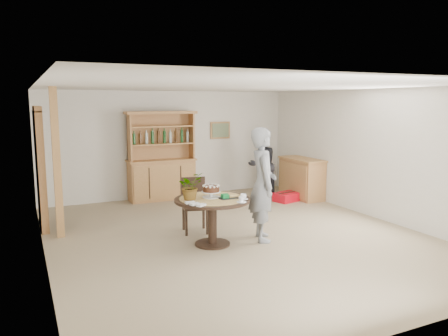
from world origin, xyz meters
TOP-DOWN VIEW (x-y plane):
  - ground at (0.00, 0.00)m, footprint 7.00×7.00m
  - room_shell at (0.00, 0.01)m, footprint 6.04×7.04m
  - doorway at (-2.93, 2.00)m, footprint 0.13×1.10m
  - pine_post at (-2.70, 1.20)m, footprint 0.12×0.12m
  - hutch at (-0.30, 3.24)m, footprint 1.62×0.54m
  - sideboard at (2.74, 2.00)m, footprint 0.54×1.26m
  - dining_table at (-0.55, -0.26)m, footprint 1.20×1.20m
  - dining_chair at (-0.53, 0.57)m, footprint 0.50×0.50m
  - birthday_cake at (-0.55, -0.21)m, footprint 0.30×0.30m
  - flower_vase at (-0.90, -0.21)m, footprint 0.47×0.44m
  - gift_tray at (-0.33, -0.38)m, footprint 0.30×0.20m
  - coffee_cup_a at (-0.15, -0.54)m, footprint 0.15×0.15m
  - coffee_cup_b at (-0.27, -0.71)m, footprint 0.15×0.15m
  - napkins at (-0.96, -0.57)m, footprint 0.24×0.33m
  - teen_boy at (0.30, -0.36)m, footprint 0.64×0.78m
  - adult_person at (1.86, 2.36)m, footprint 0.90×0.78m
  - red_suitcase at (2.24, 1.83)m, footprint 0.68×0.54m

SIDE VIEW (x-z plane):
  - ground at x=0.00m, z-range 0.00..0.00m
  - red_suitcase at x=2.24m, z-range 0.00..0.21m
  - sideboard at x=2.74m, z-range 0.00..0.94m
  - dining_chair at x=-0.53m, z-range 0.06..1.01m
  - dining_table at x=-0.55m, z-range 0.22..0.98m
  - hutch at x=-0.30m, z-range -0.33..1.71m
  - napkins at x=-0.96m, z-range 0.76..0.79m
  - gift_tray at x=-0.33m, z-range 0.75..0.83m
  - coffee_cup_b at x=-0.27m, z-range 0.75..0.84m
  - coffee_cup_a at x=-0.15m, z-range 0.76..0.84m
  - adult_person at x=1.86m, z-range 0.00..1.60m
  - birthday_cake at x=-0.55m, z-range 0.78..0.98m
  - teen_boy at x=0.30m, z-range 0.00..1.85m
  - flower_vase at x=-0.90m, z-range 0.76..1.18m
  - doorway at x=-2.93m, z-range 0.02..2.20m
  - pine_post at x=-2.70m, z-range 0.00..2.50m
  - room_shell at x=0.00m, z-range 0.48..3.00m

